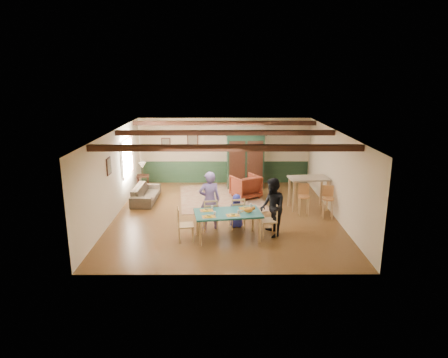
{
  "coord_description": "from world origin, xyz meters",
  "views": [
    {
      "loc": [
        -0.08,
        -12.21,
        4.4
      ],
      "look_at": [
        -0.03,
        0.17,
        1.15
      ],
      "focal_mm": 32.0,
      "sensor_mm": 36.0,
      "label": 1
    }
  ],
  "objects_px": {
    "bar_stool_right": "(328,202)",
    "person_child": "(237,211)",
    "dining_chair_far_right": "(237,213)",
    "table_lamp": "(142,169)",
    "dining_chair_far_left": "(210,214)",
    "armchair": "(246,186)",
    "armoire": "(245,160)",
    "dining_chair_end_right": "(268,220)",
    "person_man": "(210,200)",
    "counter_table": "(308,193)",
    "bar_stool_left": "(304,200)",
    "dining_chair_end_left": "(186,224)",
    "sofa": "(146,193)",
    "dining_table": "(228,225)",
    "end_table": "(143,182)",
    "person_woman": "(272,208)",
    "cat": "(248,210)"
  },
  "relations": [
    {
      "from": "dining_chair_far_right",
      "to": "armoire",
      "type": "height_order",
      "value": "armoire"
    },
    {
      "from": "table_lamp",
      "to": "counter_table",
      "type": "relative_size",
      "value": 0.4
    },
    {
      "from": "sofa",
      "to": "counter_table",
      "type": "height_order",
      "value": "counter_table"
    },
    {
      "from": "sofa",
      "to": "bar_stool_right",
      "type": "relative_size",
      "value": 1.89
    },
    {
      "from": "dining_chair_end_right",
      "to": "bar_stool_right",
      "type": "bearing_deg",
      "value": 116.22
    },
    {
      "from": "dining_chair_end_left",
      "to": "person_man",
      "type": "distance_m",
      "value": 1.17
    },
    {
      "from": "dining_table",
      "to": "person_child",
      "type": "xyz_separation_m",
      "value": [
        0.27,
        0.85,
        0.13
      ]
    },
    {
      "from": "bar_stool_right",
      "to": "sofa",
      "type": "bearing_deg",
      "value": 171.19
    },
    {
      "from": "dining_chair_far_left",
      "to": "armchair",
      "type": "distance_m",
      "value": 3.36
    },
    {
      "from": "person_child",
      "to": "counter_table",
      "type": "relative_size",
      "value": 0.77
    },
    {
      "from": "dining_chair_far_left",
      "to": "person_man",
      "type": "bearing_deg",
      "value": -90.0
    },
    {
      "from": "person_man",
      "to": "person_woman",
      "type": "distance_m",
      "value": 1.84
    },
    {
      "from": "table_lamp",
      "to": "end_table",
      "type": "bearing_deg",
      "value": 0.0
    },
    {
      "from": "person_man",
      "to": "armchair",
      "type": "height_order",
      "value": "person_man"
    },
    {
      "from": "dining_chair_far_left",
      "to": "bar_stool_right",
      "type": "distance_m",
      "value": 3.8
    },
    {
      "from": "dining_chair_far_right",
      "to": "armoire",
      "type": "distance_m",
      "value": 4.4
    },
    {
      "from": "dining_chair_end_left",
      "to": "end_table",
      "type": "relative_size",
      "value": 1.68
    },
    {
      "from": "sofa",
      "to": "counter_table",
      "type": "distance_m",
      "value": 5.68
    },
    {
      "from": "dining_chair_end_right",
      "to": "person_child",
      "type": "relative_size",
      "value": 0.95
    },
    {
      "from": "armoire",
      "to": "bar_stool_left",
      "type": "xyz_separation_m",
      "value": [
        1.7,
        -3.27,
        -0.6
      ]
    },
    {
      "from": "armchair",
      "to": "counter_table",
      "type": "relative_size",
      "value": 0.71
    },
    {
      "from": "person_man",
      "to": "armchair",
      "type": "distance_m",
      "value": 3.32
    },
    {
      "from": "dining_chair_far_right",
      "to": "person_man",
      "type": "distance_m",
      "value": 0.89
    },
    {
      "from": "dining_chair_far_right",
      "to": "bar_stool_right",
      "type": "height_order",
      "value": "bar_stool_right"
    },
    {
      "from": "dining_chair_far_left",
      "to": "person_man",
      "type": "height_order",
      "value": "person_man"
    },
    {
      "from": "armoire",
      "to": "dining_chair_end_right",
      "type": "bearing_deg",
      "value": -88.86
    },
    {
      "from": "bar_stool_left",
      "to": "armchair",
      "type": "bearing_deg",
      "value": 135.1
    },
    {
      "from": "armchair",
      "to": "sofa",
      "type": "relative_size",
      "value": 0.48
    },
    {
      "from": "dining_chair_far_left",
      "to": "person_woman",
      "type": "height_order",
      "value": "person_woman"
    },
    {
      "from": "dining_table",
      "to": "armchair",
      "type": "relative_size",
      "value": 1.94
    },
    {
      "from": "dining_table",
      "to": "person_woman",
      "type": "distance_m",
      "value": 1.33
    },
    {
      "from": "armchair",
      "to": "dining_chair_far_right",
      "type": "bearing_deg",
      "value": 52.93
    },
    {
      "from": "armchair",
      "to": "bar_stool_left",
      "type": "distance_m",
      "value": 2.62
    },
    {
      "from": "dining_chair_far_left",
      "to": "person_man",
      "type": "xyz_separation_m",
      "value": [
        -0.01,
        0.08,
        0.39
      ]
    },
    {
      "from": "dining_chair_far_left",
      "to": "end_table",
      "type": "bearing_deg",
      "value": -65.77
    },
    {
      "from": "bar_stool_right",
      "to": "dining_chair_end_right",
      "type": "bearing_deg",
      "value": -137.45
    },
    {
      "from": "dining_table",
      "to": "end_table",
      "type": "distance_m",
      "value": 5.88
    },
    {
      "from": "person_child",
      "to": "cat",
      "type": "bearing_deg",
      "value": 99.46
    },
    {
      "from": "dining_table",
      "to": "person_man",
      "type": "distance_m",
      "value": 1.02
    },
    {
      "from": "bar_stool_right",
      "to": "person_man",
      "type": "bearing_deg",
      "value": -159.21
    },
    {
      "from": "dining_chair_far_right",
      "to": "table_lamp",
      "type": "relative_size",
      "value": 1.83
    },
    {
      "from": "dining_chair_end_right",
      "to": "counter_table",
      "type": "bearing_deg",
      "value": 136.94
    },
    {
      "from": "dining_chair_far_left",
      "to": "table_lamp",
      "type": "bearing_deg",
      "value": -65.77
    },
    {
      "from": "table_lamp",
      "to": "person_man",
      "type": "bearing_deg",
      "value": -56.43
    },
    {
      "from": "bar_stool_right",
      "to": "person_child",
      "type": "bearing_deg",
      "value": -158.02
    },
    {
      "from": "dining_table",
      "to": "counter_table",
      "type": "bearing_deg",
      "value": 42.81
    },
    {
      "from": "dining_chair_end_right",
      "to": "sofa",
      "type": "relative_size",
      "value": 0.49
    },
    {
      "from": "dining_chair_far_right",
      "to": "dining_chair_end_right",
      "type": "relative_size",
      "value": 1.0
    },
    {
      "from": "armoire",
      "to": "bar_stool_right",
      "type": "xyz_separation_m",
      "value": [
        2.41,
        -3.49,
        -0.61
      ]
    },
    {
      "from": "armchair",
      "to": "bar_stool_left",
      "type": "bearing_deg",
      "value": 102.77
    }
  ]
}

